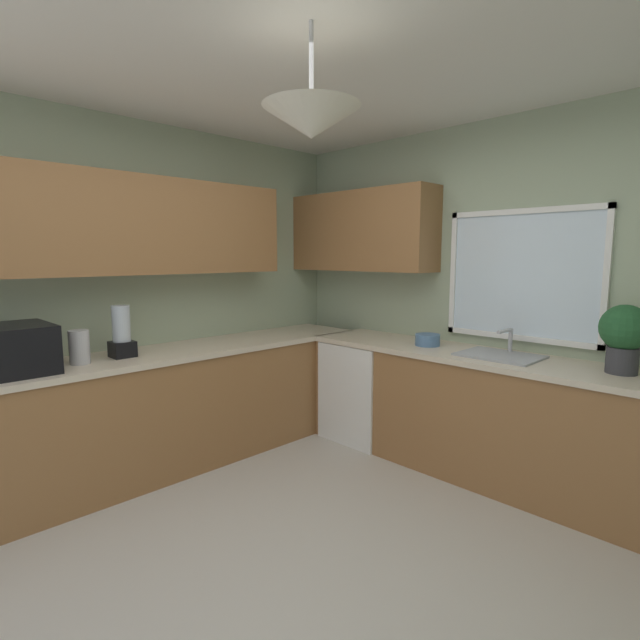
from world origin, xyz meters
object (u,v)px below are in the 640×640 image
(dishwasher, at_px, (366,390))
(kettle, at_px, (79,347))
(sink_assembly, at_px, (500,355))
(blender_appliance, at_px, (122,334))
(bowl, at_px, (428,340))
(microwave, at_px, (17,349))
(potted_plant, at_px, (624,334))

(dishwasher, height_order, kettle, kettle)
(sink_assembly, bearing_deg, dishwasher, -178.18)
(sink_assembly, xyz_separation_m, blender_appliance, (-1.83, -1.88, 0.15))
(sink_assembly, bearing_deg, bowl, -179.29)
(microwave, bearing_deg, blender_appliance, 90.00)
(blender_appliance, bearing_deg, sink_assembly, 45.74)
(blender_appliance, bearing_deg, microwave, -90.00)
(dishwasher, xyz_separation_m, potted_plant, (1.90, 0.08, 0.71))
(dishwasher, xyz_separation_m, microwave, (-0.66, -2.48, 0.61))
(bowl, height_order, blender_appliance, blender_appliance)
(microwave, bearing_deg, dishwasher, 75.07)
(dishwasher, xyz_separation_m, sink_assembly, (1.17, 0.04, 0.48))
(sink_assembly, height_order, potted_plant, potted_plant)
(sink_assembly, relative_size, blender_appliance, 1.46)
(microwave, xyz_separation_m, sink_assembly, (1.83, 2.51, -0.13))
(kettle, distance_m, sink_assembly, 2.83)
(dishwasher, distance_m, microwave, 2.63)
(dishwasher, bearing_deg, microwave, -104.93)
(kettle, distance_m, bowl, 2.49)
(dishwasher, relative_size, bowl, 4.43)
(kettle, xyz_separation_m, potted_plant, (2.54, 2.21, 0.13))
(bowl, bearing_deg, microwave, -116.47)
(microwave, height_order, bowl, microwave)
(potted_plant, distance_m, bowl, 1.33)
(dishwasher, height_order, bowl, bowl)
(dishwasher, bearing_deg, kettle, -106.71)
(microwave, height_order, kettle, microwave)
(sink_assembly, distance_m, blender_appliance, 2.63)
(kettle, bearing_deg, bowl, 60.42)
(kettle, distance_m, potted_plant, 3.37)
(microwave, height_order, blender_appliance, blender_appliance)
(dishwasher, xyz_separation_m, kettle, (-0.64, -2.13, 0.58))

